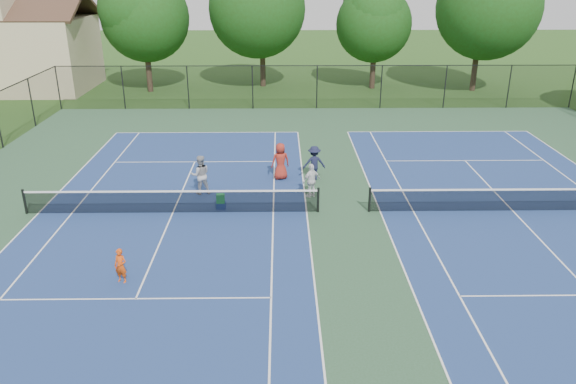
{
  "coord_description": "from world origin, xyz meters",
  "views": [
    {
      "loc": [
        -2.58,
        -21.03,
        9.41
      ],
      "look_at": [
        -2.29,
        -1.0,
        1.3
      ],
      "focal_mm": 35.0,
      "sensor_mm": 36.0,
      "label": 1
    }
  ],
  "objects_px": {
    "instructor": "(200,175)",
    "bystander_a": "(312,181)",
    "tree_back_a": "(143,13)",
    "tree_back_b": "(262,3)",
    "ball_hopper": "(221,198)",
    "bystander_b": "(314,163)",
    "clapboard_house": "(24,51)",
    "ball_crate": "(221,206)",
    "child_player": "(121,266)",
    "bystander_c": "(280,161)",
    "tree_back_d": "(483,2)",
    "tree_back_c": "(376,19)"
  },
  "relations": [
    {
      "from": "instructor",
      "to": "bystander_a",
      "type": "bearing_deg",
      "value": 161.13
    },
    {
      "from": "tree_back_a",
      "to": "tree_back_b",
      "type": "distance_m",
      "value": 9.24
    },
    {
      "from": "ball_hopper",
      "to": "bystander_b",
      "type": "bearing_deg",
      "value": 39.86
    },
    {
      "from": "clapboard_house",
      "to": "ball_crate",
      "type": "distance_m",
      "value": 30.58
    },
    {
      "from": "bystander_a",
      "to": "child_player",
      "type": "bearing_deg",
      "value": 14.0
    },
    {
      "from": "bystander_b",
      "to": "bystander_c",
      "type": "xyz_separation_m",
      "value": [
        -1.58,
        0.1,
        0.06
      ]
    },
    {
      "from": "tree_back_d",
      "to": "ball_hopper",
      "type": "relative_size",
      "value": 27.97
    },
    {
      "from": "instructor",
      "to": "ball_hopper",
      "type": "relative_size",
      "value": 4.78
    },
    {
      "from": "bystander_a",
      "to": "tree_back_d",
      "type": "bearing_deg",
      "value": -156.03
    },
    {
      "from": "bystander_a",
      "to": "bystander_c",
      "type": "xyz_separation_m",
      "value": [
        -1.34,
        2.25,
        0.12
      ]
    },
    {
      "from": "tree_back_a",
      "to": "ball_hopper",
      "type": "distance_m",
      "value": 25.51
    },
    {
      "from": "tree_back_b",
      "to": "bystander_a",
      "type": "height_order",
      "value": "tree_back_b"
    },
    {
      "from": "tree_back_c",
      "to": "ball_crate",
      "type": "distance_m",
      "value": 27.11
    },
    {
      "from": "tree_back_b",
      "to": "instructor",
      "type": "relative_size",
      "value": 5.67
    },
    {
      "from": "tree_back_a",
      "to": "bystander_c",
      "type": "xyz_separation_m",
      "value": [
        10.42,
        -20.11,
        -5.16
      ]
    },
    {
      "from": "child_player",
      "to": "ball_crate",
      "type": "bearing_deg",
      "value": 84.72
    },
    {
      "from": "clapboard_house",
      "to": "bystander_a",
      "type": "relative_size",
      "value": 7.09
    },
    {
      "from": "bystander_c",
      "to": "ball_hopper",
      "type": "height_order",
      "value": "bystander_c"
    },
    {
      "from": "tree_back_a",
      "to": "tree_back_c",
      "type": "distance_m",
      "value": 18.04
    },
    {
      "from": "ball_crate",
      "to": "child_player",
      "type": "bearing_deg",
      "value": -114.15
    },
    {
      "from": "instructor",
      "to": "tree_back_d",
      "type": "bearing_deg",
      "value": -144.69
    },
    {
      "from": "bystander_a",
      "to": "ball_crate",
      "type": "relative_size",
      "value": 3.9
    },
    {
      "from": "clapboard_house",
      "to": "child_player",
      "type": "xyz_separation_m",
      "value": [
        15.34,
        -30.38,
        -2.51
      ]
    },
    {
      "from": "child_player",
      "to": "bystander_b",
      "type": "height_order",
      "value": "bystander_b"
    },
    {
      "from": "tree_back_d",
      "to": "bystander_a",
      "type": "bearing_deg",
      "value": -122.48
    },
    {
      "from": "tree_back_c",
      "to": "bystander_a",
      "type": "bearing_deg",
      "value": -104.95
    },
    {
      "from": "tree_back_d",
      "to": "bystander_c",
      "type": "xyz_separation_m",
      "value": [
        -15.58,
        -20.11,
        -5.95
      ]
    },
    {
      "from": "bystander_b",
      "to": "ball_crate",
      "type": "distance_m",
      "value": 5.35
    },
    {
      "from": "ball_hopper",
      "to": "clapboard_house",
      "type": "bearing_deg",
      "value": 126.09
    },
    {
      "from": "clapboard_house",
      "to": "child_player",
      "type": "height_order",
      "value": "clapboard_house"
    },
    {
      "from": "tree_back_b",
      "to": "bystander_c",
      "type": "xyz_separation_m",
      "value": [
        1.42,
        -22.11,
        -5.72
      ]
    },
    {
      "from": "tree_back_a",
      "to": "ball_crate",
      "type": "relative_size",
      "value": 23.46
    },
    {
      "from": "ball_hopper",
      "to": "ball_crate",
      "type": "bearing_deg",
      "value": 0.0
    },
    {
      "from": "tree_back_b",
      "to": "ball_hopper",
      "type": "bearing_deg",
      "value": -92.39
    },
    {
      "from": "tree_back_b",
      "to": "instructor",
      "type": "xyz_separation_m",
      "value": [
        -2.09,
        -23.91,
        -5.71
      ]
    },
    {
      "from": "tree_back_a",
      "to": "child_player",
      "type": "bearing_deg",
      "value": -79.7
    },
    {
      "from": "bystander_a",
      "to": "bystander_b",
      "type": "relative_size",
      "value": 0.93
    },
    {
      "from": "tree_back_c",
      "to": "clapboard_house",
      "type": "bearing_deg",
      "value": -180.0
    },
    {
      "from": "tree_back_d",
      "to": "child_player",
      "type": "relative_size",
      "value": 8.91
    },
    {
      "from": "bystander_a",
      "to": "ball_crate",
      "type": "distance_m",
      "value": 4.08
    },
    {
      "from": "tree_back_d",
      "to": "instructor",
      "type": "relative_size",
      "value": 5.85
    },
    {
      "from": "tree_back_a",
      "to": "bystander_a",
      "type": "relative_size",
      "value": 6.01
    },
    {
      "from": "tree_back_c",
      "to": "bystander_b",
      "type": "relative_size",
      "value": 5.12
    },
    {
      "from": "tree_back_b",
      "to": "child_player",
      "type": "relative_size",
      "value": 8.62
    },
    {
      "from": "tree_back_d",
      "to": "bystander_b",
      "type": "height_order",
      "value": "tree_back_d"
    },
    {
      "from": "tree_back_b",
      "to": "bystander_b",
      "type": "xyz_separation_m",
      "value": [
        3.0,
        -22.2,
        -5.78
      ]
    },
    {
      "from": "instructor",
      "to": "ball_hopper",
      "type": "bearing_deg",
      "value": 107.7
    },
    {
      "from": "instructor",
      "to": "bystander_b",
      "type": "distance_m",
      "value": 5.38
    },
    {
      "from": "child_player",
      "to": "bystander_a",
      "type": "bearing_deg",
      "value": 66.42
    },
    {
      "from": "child_player",
      "to": "ball_crate",
      "type": "relative_size",
      "value": 2.98
    }
  ]
}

